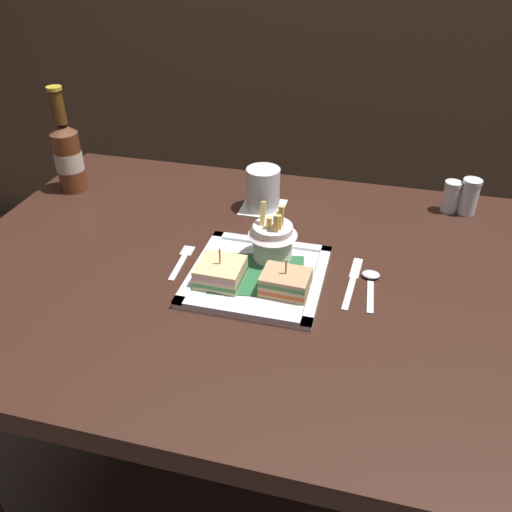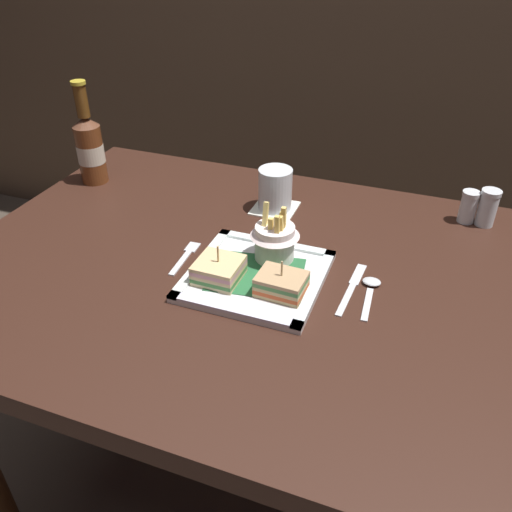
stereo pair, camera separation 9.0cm
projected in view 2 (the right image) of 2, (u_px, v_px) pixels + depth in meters
ground_plane at (256, 485)px, 1.46m from camera, size 6.00×6.00×0.00m
dining_table at (256, 319)px, 1.13m from camera, size 1.23×0.88×0.73m
square_plate at (256, 276)px, 1.02m from camera, size 0.25×0.25×0.02m
sandwich_half_left at (219, 270)px, 1.00m from camera, size 0.08×0.08×0.07m
sandwich_half_right at (281, 284)px, 0.96m from camera, size 0.09×0.07×0.07m
fries_cup at (275, 236)px, 1.04m from camera, size 0.10×0.10×0.12m
beer_bottle at (90, 147)px, 1.33m from camera, size 0.07×0.07×0.26m
drink_coaster at (275, 208)px, 1.26m from camera, size 0.10×0.10×0.00m
water_glass at (275, 191)px, 1.23m from camera, size 0.08×0.08×0.10m
fork at (186, 256)px, 1.09m from camera, size 0.03×0.12×0.00m
knife at (352, 287)px, 1.00m from camera, size 0.02×0.17×0.00m
spoon at (371, 287)px, 0.99m from camera, size 0.04×0.13×0.01m
salt_shaker at (468, 209)px, 1.19m from camera, size 0.04×0.04×0.07m
pepper_shaker at (487, 210)px, 1.18m from camera, size 0.04×0.04×0.08m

